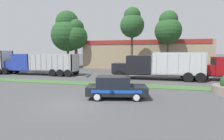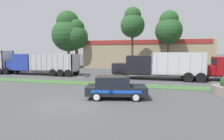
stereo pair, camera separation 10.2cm
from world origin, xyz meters
The scene contains 16 objects.
ground_plane centered at (0.00, 0.00, 0.00)m, with size 600.00×600.00×0.00m, color #474749.
grass_verge centered at (0.00, 7.13, 0.03)m, with size 120.00×1.91×0.06m, color #3D6633.
centre_line_1 centered at (-16.54, 12.08, 0.00)m, with size 2.40×0.14×0.01m, color yellow.
centre_line_2 centered at (-11.14, 12.08, 0.00)m, with size 2.40×0.14×0.01m, color yellow.
centre_line_3 centered at (-5.74, 12.08, 0.00)m, with size 2.40×0.14×0.01m, color yellow.
centre_line_4 centered at (-0.34, 12.08, 0.00)m, with size 2.40×0.14×0.01m, color yellow.
centre_line_5 centered at (5.06, 12.08, 0.00)m, with size 2.40×0.14×0.01m, color yellow.
centre_line_6 centered at (10.46, 12.08, 0.00)m, with size 2.40×0.14×0.01m, color yellow.
dump_truck_lead centered at (4.51, 12.08, 1.61)m, with size 11.00×2.86×3.38m.
dump_truck_mid centered at (-12.92, 12.59, 1.57)m, with size 12.38×2.69×3.13m.
rally_car centered at (2.52, 2.08, 0.84)m, with size 4.65×2.70×1.67m.
store_building_backdrop centered at (3.11, 30.29, 2.91)m, with size 25.37×12.10×5.81m.
tree_behind_left centered at (1.43, 19.81, 8.25)m, with size 4.08×4.08×10.95m.
tree_behind_centre centered at (-10.85, 23.78, 6.97)m, with size 4.97×4.97×10.24m.
tree_behind_right centered at (7.47, 22.63, 7.61)m, with size 4.71×4.71×10.69m.
tree_behind_far_right centered at (-12.90, 24.12, 7.66)m, with size 6.84×6.84×12.10m.
Camera 2 is at (5.38, -10.28, 3.40)m, focal length 28.00 mm.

